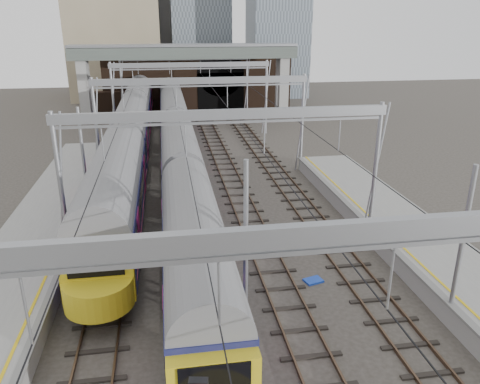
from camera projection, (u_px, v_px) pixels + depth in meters
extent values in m
plane|color=#38332D|center=(254.00, 346.00, 18.25)|extent=(160.00, 160.00, 0.00)
cube|color=slate|center=(46.00, 306.00, 18.98)|extent=(0.35, 55.00, 0.12)
cube|color=gold|center=(33.00, 306.00, 18.89)|extent=(0.12, 55.00, 0.01)
cube|color=slate|center=(473.00, 326.00, 17.73)|extent=(0.35, 47.00, 0.12)
cube|color=#4C3828|center=(113.00, 210.00, 31.11)|extent=(0.08, 80.00, 0.16)
cube|color=#4C3828|center=(135.00, 209.00, 31.33)|extent=(0.08, 80.00, 0.16)
cube|color=black|center=(124.00, 210.00, 31.25)|extent=(2.40, 80.00, 0.14)
cube|color=#4C3828|center=(173.00, 206.00, 31.72)|extent=(0.08, 80.00, 0.16)
cube|color=#4C3828|center=(195.00, 205.00, 31.93)|extent=(0.08, 80.00, 0.16)
cube|color=black|center=(184.00, 207.00, 31.85)|extent=(2.40, 80.00, 0.14)
cube|color=#4C3828|center=(232.00, 203.00, 32.32)|extent=(0.08, 80.00, 0.16)
cube|color=#4C3828|center=(252.00, 202.00, 32.53)|extent=(0.08, 80.00, 0.16)
cube|color=black|center=(242.00, 203.00, 32.45)|extent=(2.40, 80.00, 0.14)
cube|color=#4C3828|center=(288.00, 200.00, 32.92)|extent=(0.08, 80.00, 0.16)
cube|color=#4C3828|center=(307.00, 199.00, 33.14)|extent=(0.08, 80.00, 0.16)
cube|color=black|center=(298.00, 200.00, 33.05)|extent=(2.40, 80.00, 0.14)
cube|color=gray|center=(310.00, 235.00, 10.08)|extent=(16.80, 0.28, 0.50)
cylinder|color=gray|center=(61.00, 192.00, 23.06)|extent=(0.24, 0.24, 8.00)
cylinder|color=gray|center=(375.00, 175.00, 25.52)|extent=(0.24, 0.24, 8.00)
cube|color=gray|center=(225.00, 114.00, 23.05)|extent=(16.80, 0.28, 0.50)
cylinder|color=gray|center=(97.00, 130.00, 36.03)|extent=(0.24, 0.24, 8.00)
cylinder|color=gray|center=(302.00, 123.00, 38.50)|extent=(0.24, 0.24, 8.00)
cube|color=gray|center=(202.00, 81.00, 36.03)|extent=(16.80, 0.28, 0.50)
cylinder|color=gray|center=(113.00, 101.00, 49.01)|extent=(0.24, 0.24, 8.00)
cylinder|color=gray|center=(266.00, 97.00, 51.47)|extent=(0.24, 0.24, 8.00)
cube|color=gray|center=(190.00, 65.00, 49.00)|extent=(16.80, 0.28, 0.50)
cylinder|color=gray|center=(122.00, 86.00, 60.13)|extent=(0.24, 0.24, 8.00)
cylinder|color=gray|center=(247.00, 84.00, 62.59)|extent=(0.24, 0.24, 8.00)
cube|color=gray|center=(185.00, 57.00, 60.12)|extent=(16.80, 0.28, 0.50)
cube|color=black|center=(117.00, 130.00, 29.36)|extent=(0.03, 80.00, 0.03)
cube|color=black|center=(180.00, 128.00, 29.96)|extent=(0.03, 80.00, 0.03)
cube|color=black|center=(242.00, 126.00, 30.56)|extent=(0.03, 80.00, 0.03)
cube|color=black|center=(301.00, 123.00, 31.16)|extent=(0.03, 80.00, 0.03)
cube|color=black|center=(198.00, 78.00, 65.19)|extent=(26.00, 2.00, 9.00)
cube|color=black|center=(221.00, 92.00, 65.35)|extent=(6.50, 0.10, 5.20)
cylinder|color=black|center=(221.00, 73.00, 64.46)|extent=(6.50, 0.10, 6.50)
cube|color=black|center=(111.00, 103.00, 63.50)|extent=(6.00, 1.50, 3.00)
cube|color=gray|center=(85.00, 88.00, 57.59)|extent=(1.20, 2.50, 8.20)
cube|color=gray|center=(282.00, 84.00, 61.35)|extent=(1.20, 2.50, 8.20)
cube|color=#4C5650|center=(185.00, 53.00, 58.06)|extent=(28.00, 3.00, 1.40)
cube|color=gray|center=(185.00, 45.00, 57.75)|extent=(28.00, 3.00, 0.30)
cube|color=tan|center=(115.00, 27.00, 74.13)|extent=(14.00, 12.00, 22.00)
cube|color=gray|center=(165.00, 37.00, 88.99)|extent=(18.00, 14.00, 18.00)
cube|color=black|center=(177.00, 155.00, 43.00)|extent=(2.12, 62.75, 0.70)
cube|color=#131A44|center=(176.00, 135.00, 42.37)|extent=(2.69, 62.75, 2.40)
cylinder|color=slate|center=(176.00, 122.00, 41.95)|extent=(2.64, 62.25, 2.64)
cube|color=black|center=(176.00, 131.00, 42.23)|extent=(2.71, 61.55, 0.72)
cube|color=#D64366|center=(177.00, 142.00, 42.60)|extent=(2.71, 61.75, 0.12)
cube|color=black|center=(215.00, 379.00, 12.83)|extent=(2.02, 0.08, 0.96)
cube|color=black|center=(134.00, 153.00, 43.64)|extent=(2.34, 51.76, 0.70)
cube|color=#131A44|center=(132.00, 132.00, 42.96)|extent=(2.97, 51.76, 2.65)
cylinder|color=slate|center=(131.00, 118.00, 42.50)|extent=(2.91, 51.26, 2.91)
cube|color=black|center=(132.00, 127.00, 42.81)|extent=(2.99, 50.56, 0.80)
cube|color=#D64366|center=(133.00, 140.00, 43.21)|extent=(2.99, 50.76, 0.13)
cube|color=gold|center=(98.00, 277.00, 18.87)|extent=(2.91, 0.60, 2.45)
cube|color=black|center=(95.00, 265.00, 18.49)|extent=(2.23, 0.08, 1.06)
cylinder|color=black|center=(209.00, 277.00, 18.90)|extent=(0.15, 0.15, 4.40)
cube|color=black|center=(209.00, 236.00, 18.07)|extent=(0.36, 0.28, 0.83)
sphere|color=red|center=(209.00, 233.00, 17.90)|extent=(0.17, 0.17, 0.17)
cube|color=blue|center=(180.00, 282.00, 22.61)|extent=(0.83, 0.63, 0.09)
cube|color=blue|center=(205.00, 275.00, 23.21)|extent=(0.99, 0.75, 0.11)
cube|color=blue|center=(313.00, 281.00, 22.75)|extent=(1.00, 0.82, 0.10)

